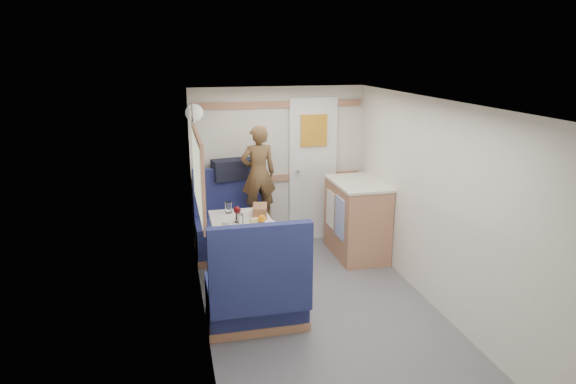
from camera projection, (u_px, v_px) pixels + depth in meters
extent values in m
plane|color=#515156|center=(330.00, 325.00, 4.68)|extent=(4.50, 4.50, 0.00)
plane|color=silver|center=(336.00, 105.00, 4.15)|extent=(4.50, 4.50, 0.00)
cube|color=silver|center=(278.00, 166.00, 6.53)|extent=(2.20, 0.02, 2.00)
cube|color=silver|center=(204.00, 232.00, 4.17)|extent=(0.02, 4.50, 2.00)
cube|color=silver|center=(448.00, 213.00, 4.66)|extent=(0.02, 4.50, 2.00)
cube|color=#915F41|center=(279.00, 178.00, 6.55)|extent=(2.15, 0.02, 0.08)
cube|color=#915F41|center=(278.00, 105.00, 6.30)|extent=(2.15, 0.02, 0.08)
cube|color=#989D85|center=(198.00, 174.00, 5.05)|extent=(0.04, 1.30, 0.72)
cube|color=white|center=(313.00, 170.00, 6.62)|extent=(0.62, 0.04, 1.86)
cube|color=orange|center=(314.00, 130.00, 6.45)|extent=(0.34, 0.03, 0.40)
cylinder|color=silver|center=(297.00, 170.00, 6.51)|extent=(0.04, 0.10, 0.04)
cube|color=white|center=(242.00, 223.00, 5.29)|extent=(0.62, 0.92, 0.04)
cylinder|color=silver|center=(243.00, 255.00, 5.38)|extent=(0.08, 0.08, 0.66)
cylinder|color=silver|center=(244.00, 284.00, 5.47)|extent=(0.36, 0.36, 0.03)
cube|color=#191A50|center=(234.00, 240.00, 6.17)|extent=(0.88, 0.50, 0.45)
cube|color=#191A50|center=(230.00, 199.00, 6.32)|extent=(0.88, 0.10, 0.80)
cube|color=#915F41|center=(234.00, 254.00, 6.22)|extent=(0.90, 0.52, 0.08)
cube|color=#191A50|center=(256.00, 301.00, 4.67)|extent=(0.88, 0.50, 0.45)
cube|color=#191A50|center=(261.00, 270.00, 4.29)|extent=(0.88, 0.10, 0.80)
cube|color=#915F41|center=(256.00, 319.00, 4.72)|extent=(0.90, 0.52, 0.08)
cube|color=#915F41|center=(229.00, 181.00, 6.29)|extent=(0.90, 0.14, 0.04)
sphere|color=white|center=(194.00, 113.00, 5.72)|extent=(0.20, 0.20, 0.20)
cube|color=#915F41|center=(357.00, 219.00, 6.20)|extent=(0.54, 0.90, 0.90)
cube|color=silver|center=(358.00, 183.00, 6.07)|extent=(0.56, 0.92, 0.03)
cube|color=#5972B2|center=(340.00, 218.00, 5.94)|extent=(0.01, 0.30, 0.48)
cube|color=silver|center=(330.00, 209.00, 6.28)|extent=(0.01, 0.28, 0.44)
imported|color=brown|center=(258.00, 174.00, 6.04)|extent=(0.44, 0.30, 1.15)
cube|color=black|center=(233.00, 169.00, 6.27)|extent=(0.54, 0.33, 0.24)
cube|color=white|center=(267.00, 229.00, 5.05)|extent=(0.32, 0.39, 0.02)
sphere|color=orange|center=(262.00, 219.00, 5.19)|extent=(0.08, 0.08, 0.08)
cube|color=#EDDF88|center=(255.00, 220.00, 5.22)|extent=(0.11, 0.07, 0.04)
cylinder|color=white|center=(237.00, 222.00, 5.27)|extent=(0.06, 0.06, 0.01)
cylinder|color=white|center=(237.00, 217.00, 5.25)|extent=(0.01, 0.01, 0.10)
sphere|color=#46070A|center=(237.00, 210.00, 5.23)|extent=(0.08, 0.08, 0.08)
cylinder|color=white|center=(225.00, 229.00, 4.90)|extent=(0.07, 0.07, 0.11)
cylinder|color=white|center=(228.00, 207.00, 5.56)|extent=(0.07, 0.07, 0.12)
cylinder|color=white|center=(241.00, 219.00, 5.22)|extent=(0.06, 0.06, 0.10)
cylinder|color=#905315|center=(261.00, 212.00, 5.43)|extent=(0.07, 0.07, 0.11)
cylinder|color=black|center=(237.00, 215.00, 5.33)|extent=(0.04, 0.04, 0.10)
cylinder|color=white|center=(240.00, 220.00, 5.20)|extent=(0.03, 0.03, 0.09)
cube|color=olive|center=(260.00, 210.00, 5.46)|extent=(0.20, 0.29, 0.11)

